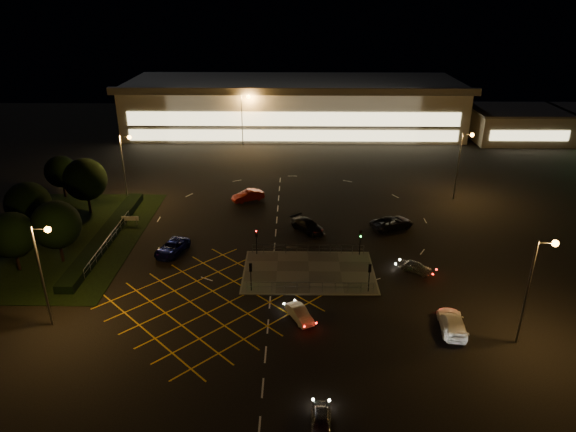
{
  "coord_description": "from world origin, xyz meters",
  "views": [
    {
      "loc": [
        0.42,
        -51.14,
        28.34
      ],
      "look_at": [
        -0.44,
        8.8,
        2.0
      ],
      "focal_mm": 32.0,
      "sensor_mm": 36.0,
      "label": 1
    }
  ],
  "objects_px": {
    "car_left_blue": "(172,248)",
    "car_far_dkgrey": "(308,226)",
    "signal_nw": "(256,237)",
    "signal_se": "(369,272)",
    "car_queue_white": "(300,314)",
    "car_right_silver": "(416,267)",
    "signal_ne": "(360,237)",
    "car_near_silver": "(321,422)",
    "car_approach_white": "(452,323)",
    "signal_sw": "(251,271)",
    "car_circ_red": "(248,196)",
    "car_east_grey": "(392,223)"
  },
  "relations": [
    {
      "from": "signal_se",
      "to": "car_approach_white",
      "type": "bearing_deg",
      "value": 137.24
    },
    {
      "from": "signal_sw",
      "to": "car_approach_white",
      "type": "bearing_deg",
      "value": 161.55
    },
    {
      "from": "signal_sw",
      "to": "signal_se",
      "type": "bearing_deg",
      "value": -180.0
    },
    {
      "from": "signal_ne",
      "to": "car_left_blue",
      "type": "bearing_deg",
      "value": 179.32
    },
    {
      "from": "car_far_dkgrey",
      "to": "car_approach_white",
      "type": "height_order",
      "value": "car_approach_white"
    },
    {
      "from": "car_left_blue",
      "to": "car_circ_red",
      "type": "xyz_separation_m",
      "value": [
        7.5,
        16.71,
        0.04
      ]
    },
    {
      "from": "signal_nw",
      "to": "car_right_silver",
      "type": "distance_m",
      "value": 18.22
    },
    {
      "from": "car_near_silver",
      "to": "car_approach_white",
      "type": "distance_m",
      "value": 17.09
    },
    {
      "from": "car_near_silver",
      "to": "car_approach_white",
      "type": "height_order",
      "value": "car_approach_white"
    },
    {
      "from": "car_near_silver",
      "to": "car_left_blue",
      "type": "height_order",
      "value": "car_left_blue"
    },
    {
      "from": "car_near_silver",
      "to": "signal_se",
      "type": "bearing_deg",
      "value": 75.53
    },
    {
      "from": "car_approach_white",
      "to": "car_queue_white",
      "type": "bearing_deg",
      "value": -0.41
    },
    {
      "from": "car_queue_white",
      "to": "car_east_grey",
      "type": "distance_m",
      "value": 23.7
    },
    {
      "from": "car_right_silver",
      "to": "car_near_silver",
      "type": "bearing_deg",
      "value": -174.67
    },
    {
      "from": "car_queue_white",
      "to": "car_far_dkgrey",
      "type": "xyz_separation_m",
      "value": [
        1.17,
        19.44,
        0.15
      ]
    },
    {
      "from": "car_right_silver",
      "to": "car_circ_red",
      "type": "relative_size",
      "value": 0.76
    },
    {
      "from": "signal_se",
      "to": "car_circ_red",
      "type": "xyz_separation_m",
      "value": [
        -14.48,
        24.96,
        -1.59
      ]
    },
    {
      "from": "car_queue_white",
      "to": "signal_ne",
      "type": "bearing_deg",
      "value": 33.74
    },
    {
      "from": "car_far_dkgrey",
      "to": "car_circ_red",
      "type": "xyz_separation_m",
      "value": [
        -8.57,
        10.34,
        0.01
      ]
    },
    {
      "from": "signal_se",
      "to": "car_near_silver",
      "type": "xyz_separation_m",
      "value": [
        -5.65,
        -18.0,
        -1.74
      ]
    },
    {
      "from": "car_near_silver",
      "to": "car_approach_white",
      "type": "xyz_separation_m",
      "value": [
        12.43,
        11.74,
        0.14
      ]
    },
    {
      "from": "signal_sw",
      "to": "car_approach_white",
      "type": "distance_m",
      "value": 19.86
    },
    {
      "from": "car_queue_white",
      "to": "car_far_dkgrey",
      "type": "bearing_deg",
      "value": 59.2
    },
    {
      "from": "signal_sw",
      "to": "car_circ_red",
      "type": "bearing_deg",
      "value": -84.33
    },
    {
      "from": "car_near_silver",
      "to": "car_approach_white",
      "type": "bearing_deg",
      "value": 46.32
    },
    {
      "from": "signal_se",
      "to": "car_queue_white",
      "type": "bearing_deg",
      "value": 34.27
    },
    {
      "from": "signal_se",
      "to": "car_queue_white",
      "type": "distance_m",
      "value": 8.74
    },
    {
      "from": "signal_nw",
      "to": "car_near_silver",
      "type": "bearing_deg",
      "value": -76.27
    },
    {
      "from": "signal_nw",
      "to": "signal_ne",
      "type": "bearing_deg",
      "value": 0.0
    },
    {
      "from": "car_near_silver",
      "to": "car_right_silver",
      "type": "height_order",
      "value": "car_near_silver"
    },
    {
      "from": "signal_sw",
      "to": "car_left_blue",
      "type": "bearing_deg",
      "value": -39.57
    },
    {
      "from": "signal_nw",
      "to": "car_near_silver",
      "type": "distance_m",
      "value": 26.81
    },
    {
      "from": "signal_se",
      "to": "signal_nw",
      "type": "bearing_deg",
      "value": -33.65
    },
    {
      "from": "signal_ne",
      "to": "car_right_silver",
      "type": "height_order",
      "value": "signal_ne"
    },
    {
      "from": "car_queue_white",
      "to": "signal_sw",
      "type": "bearing_deg",
      "value": 108.27
    },
    {
      "from": "car_far_dkgrey",
      "to": "car_east_grey",
      "type": "distance_m",
      "value": 10.99
    },
    {
      "from": "signal_ne",
      "to": "car_queue_white",
      "type": "distance_m",
      "value": 14.74
    },
    {
      "from": "car_queue_white",
      "to": "car_right_silver",
      "type": "distance_m",
      "value": 15.67
    },
    {
      "from": "car_left_blue",
      "to": "car_far_dkgrey",
      "type": "relative_size",
      "value": 1.0
    },
    {
      "from": "signal_nw",
      "to": "car_left_blue",
      "type": "distance_m",
      "value": 10.11
    },
    {
      "from": "signal_sw",
      "to": "car_right_silver",
      "type": "xyz_separation_m",
      "value": [
        17.73,
        4.21,
        -1.76
      ]
    },
    {
      "from": "signal_se",
      "to": "car_left_blue",
      "type": "relative_size",
      "value": 0.6
    },
    {
      "from": "car_queue_white",
      "to": "car_east_grey",
      "type": "xyz_separation_m",
      "value": [
        12.12,
        20.36,
        0.18
      ]
    },
    {
      "from": "signal_sw",
      "to": "car_near_silver",
      "type": "relative_size",
      "value": 0.86
    },
    {
      "from": "car_left_blue",
      "to": "car_right_silver",
      "type": "height_order",
      "value": "car_left_blue"
    },
    {
      "from": "car_far_dkgrey",
      "to": "car_right_silver",
      "type": "xyz_separation_m",
      "value": [
        11.64,
        -10.4,
        -0.15
      ]
    },
    {
      "from": "signal_nw",
      "to": "car_approach_white",
      "type": "relative_size",
      "value": 0.6
    },
    {
      "from": "signal_nw",
      "to": "car_left_blue",
      "type": "bearing_deg",
      "value": 178.51
    },
    {
      "from": "signal_se",
      "to": "car_circ_red",
      "type": "height_order",
      "value": "signal_se"
    },
    {
      "from": "car_left_blue",
      "to": "car_circ_red",
      "type": "relative_size",
      "value": 1.12
    }
  ]
}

